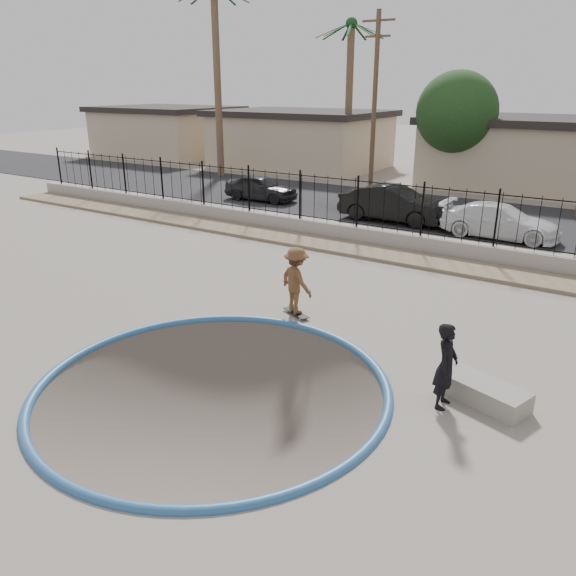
{
  "coord_description": "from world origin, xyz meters",
  "views": [
    {
      "loc": [
        6.52,
        -8.34,
        5.63
      ],
      "look_at": [
        -0.18,
        2.0,
        1.13
      ],
      "focal_mm": 35.0,
      "sensor_mm": 36.0,
      "label": 1
    }
  ],
  "objects_px": {
    "car_b": "(394,204)",
    "skateboard": "(296,313)",
    "skater": "(296,284)",
    "car_a": "(261,188)",
    "videographer": "(446,366)",
    "concrete_ledge": "(484,393)",
    "car_c": "(500,221)"
  },
  "relations": [
    {
      "from": "car_a",
      "to": "car_b",
      "type": "bearing_deg",
      "value": -97.88
    },
    {
      "from": "car_b",
      "to": "videographer",
      "type": "bearing_deg",
      "value": -153.15
    },
    {
      "from": "skater",
      "to": "videographer",
      "type": "bearing_deg",
      "value": 175.58
    },
    {
      "from": "skater",
      "to": "car_a",
      "type": "xyz_separation_m",
      "value": [
        -9.51,
        11.76,
        -0.18
      ]
    },
    {
      "from": "skater",
      "to": "videographer",
      "type": "xyz_separation_m",
      "value": [
        4.58,
        -2.18,
        -0.03
      ]
    },
    {
      "from": "concrete_ledge",
      "to": "car_b",
      "type": "height_order",
      "value": "car_b"
    },
    {
      "from": "skater",
      "to": "videographer",
      "type": "relative_size",
      "value": 1.04
    },
    {
      "from": "car_c",
      "to": "concrete_ledge",
      "type": "bearing_deg",
      "value": -167.9
    },
    {
      "from": "skateboard",
      "to": "videographer",
      "type": "relative_size",
      "value": 0.57
    },
    {
      "from": "skater",
      "to": "car_a",
      "type": "height_order",
      "value": "skater"
    },
    {
      "from": "skateboard",
      "to": "car_c",
      "type": "distance_m",
      "value": 11.07
    },
    {
      "from": "videographer",
      "to": "concrete_ledge",
      "type": "height_order",
      "value": "videographer"
    },
    {
      "from": "car_b",
      "to": "skateboard",
      "type": "bearing_deg",
      "value": -169.29
    },
    {
      "from": "concrete_ledge",
      "to": "car_a",
      "type": "height_order",
      "value": "car_a"
    },
    {
      "from": "skater",
      "to": "concrete_ledge",
      "type": "height_order",
      "value": "skater"
    },
    {
      "from": "skateboard",
      "to": "car_a",
      "type": "relative_size",
      "value": 0.25
    },
    {
      "from": "concrete_ledge",
      "to": "car_b",
      "type": "relative_size",
      "value": 0.35
    },
    {
      "from": "skateboard",
      "to": "car_b",
      "type": "distance_m",
      "value": 11.26
    },
    {
      "from": "videographer",
      "to": "car_c",
      "type": "relative_size",
      "value": 0.37
    },
    {
      "from": "skateboard",
      "to": "car_b",
      "type": "xyz_separation_m",
      "value": [
        -2.03,
        11.05,
        0.73
      ]
    },
    {
      "from": "skater",
      "to": "skateboard",
      "type": "xyz_separation_m",
      "value": [
        0.0,
        -0.0,
        -0.79
      ]
    },
    {
      "from": "videographer",
      "to": "car_b",
      "type": "distance_m",
      "value": 14.79
    },
    {
      "from": "skateboard",
      "to": "skater",
      "type": "bearing_deg",
      "value": 121.64
    },
    {
      "from": "skateboard",
      "to": "car_a",
      "type": "distance_m",
      "value": 15.14
    },
    {
      "from": "concrete_ledge",
      "to": "car_c",
      "type": "relative_size",
      "value": 0.36
    },
    {
      "from": "videographer",
      "to": "car_b",
      "type": "height_order",
      "value": "videographer"
    },
    {
      "from": "concrete_ledge",
      "to": "skateboard",
      "type": "bearing_deg",
      "value": 162.42
    },
    {
      "from": "videographer",
      "to": "concrete_ledge",
      "type": "relative_size",
      "value": 1.03
    },
    {
      "from": "car_c",
      "to": "skater",
      "type": "bearing_deg",
      "value": 166.83
    },
    {
      "from": "skater",
      "to": "videographer",
      "type": "distance_m",
      "value": 5.07
    },
    {
      "from": "car_c",
      "to": "car_a",
      "type": "bearing_deg",
      "value": 84.99
    },
    {
      "from": "skateboard",
      "to": "car_c",
      "type": "xyz_separation_m",
      "value": [
        2.46,
        10.78,
        0.62
      ]
    }
  ]
}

